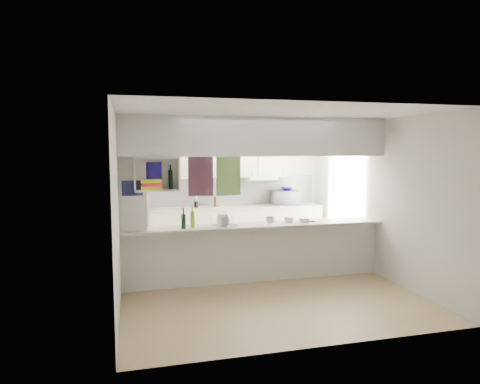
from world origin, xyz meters
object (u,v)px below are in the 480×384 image
object	(u,v)px
microwave	(285,197)
dish_rack	(225,221)
bowl	(287,189)
wine_bottles	(188,220)

from	to	relation	value
microwave	dish_rack	bearing A→B (deg)	53.65
dish_rack	bowl	bearing A→B (deg)	39.36
bowl	wine_bottles	xyz separation A→B (m)	(-2.41, -2.22, -0.21)
bowl	wine_bottles	bearing A→B (deg)	-137.45
dish_rack	wine_bottles	bearing A→B (deg)	171.04
bowl	dish_rack	world-z (taller)	bowl
bowl	wine_bottles	size ratio (longest dim) A/B	0.73
dish_rack	wine_bottles	distance (m)	0.58
microwave	dish_rack	world-z (taller)	microwave
bowl	wine_bottles	world-z (taller)	bowl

